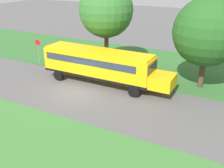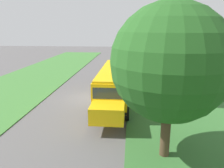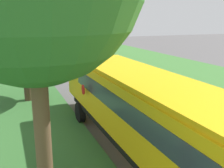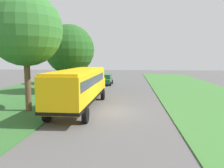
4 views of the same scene
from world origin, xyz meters
The scene contains 4 objects.
ground_plane centered at (0.00, 0.00, 0.00)m, with size 120.00×120.00×0.00m, color #565454.
school_bus centered at (-2.77, 0.93, 1.92)m, with size 2.84×12.42×3.16m.
car_green_nearest centered at (-2.80, 17.18, 0.88)m, with size 2.02×4.40×1.56m.
oak_tree_roadside_mid centered at (-6.19, 9.50, 5.02)m, with size 5.85×5.85×7.99m.
Camera 3 is at (-7.21, -7.19, 5.10)m, focal length 42.00 mm.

